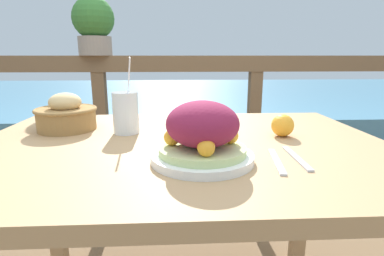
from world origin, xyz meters
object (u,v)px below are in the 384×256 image
at_px(salad_plate, 202,136).
at_px(potted_plant, 94,24).
at_px(bread_basket, 66,115).
at_px(drink_glass, 126,113).

distance_m(salad_plate, potted_plant, 1.23).
bearing_deg(bread_basket, potted_plant, 95.28).
relative_size(drink_glass, bread_basket, 1.20).
height_order(salad_plate, bread_basket, salad_plate).
height_order(bread_basket, potted_plant, potted_plant).
distance_m(salad_plate, drink_glass, 0.37).
bearing_deg(bread_basket, salad_plate, -37.68).
xyz_separation_m(salad_plate, potted_plant, (-0.51, 1.06, 0.35)).
height_order(salad_plate, drink_glass, drink_glass).
bearing_deg(drink_glass, potted_plant, 110.03).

